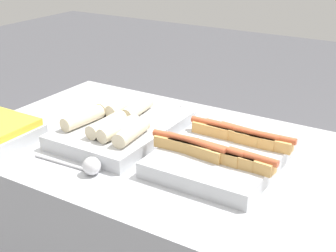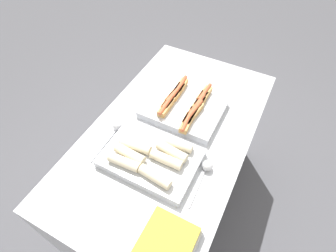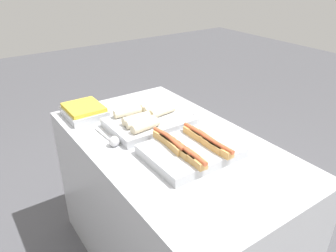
{
  "view_description": "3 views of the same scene",
  "coord_description": "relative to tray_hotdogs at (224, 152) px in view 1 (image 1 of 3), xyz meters",
  "views": [
    {
      "loc": [
        0.71,
        -1.21,
        1.61
      ],
      "look_at": [
        -0.03,
        0.0,
        1.0
      ],
      "focal_mm": 50.0,
      "sensor_mm": 36.0,
      "label": 1
    },
    {
      "loc": [
        -0.83,
        -0.41,
        2.08
      ],
      "look_at": [
        -0.03,
        0.0,
        1.0
      ],
      "focal_mm": 28.0,
      "sensor_mm": 36.0,
      "label": 2
    },
    {
      "loc": [
        1.25,
        -0.89,
        1.8
      ],
      "look_at": [
        -0.03,
        0.0,
        1.0
      ],
      "focal_mm": 35.0,
      "sensor_mm": 36.0,
      "label": 3
    }
  ],
  "objects": [
    {
      "name": "tray_hotdogs",
      "position": [
        0.0,
        0.0,
        0.0
      ],
      "size": [
        0.41,
        0.45,
        0.1
      ],
      "color": "#B7BABF",
      "rests_on": "counter"
    },
    {
      "name": "tray_wraps",
      "position": [
        -0.4,
        -0.0,
        -0.0
      ],
      "size": [
        0.33,
        0.48,
        0.1
      ],
      "color": "#B7BABF",
      "rests_on": "counter"
    },
    {
      "name": "serving_spoon_near",
      "position": [
        -0.32,
        -0.27,
        -0.01
      ],
      "size": [
        0.26,
        0.06,
        0.06
      ],
      "color": "silver",
      "rests_on": "counter"
    },
    {
      "name": "serving_spoon_far",
      "position": [
        -0.31,
        0.28,
        -0.01
      ],
      "size": [
        0.28,
        0.06,
        0.06
      ],
      "color": "silver",
      "rests_on": "counter"
    }
  ]
}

